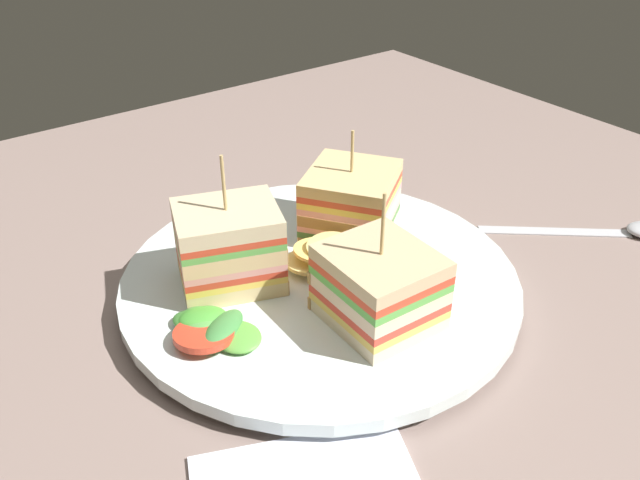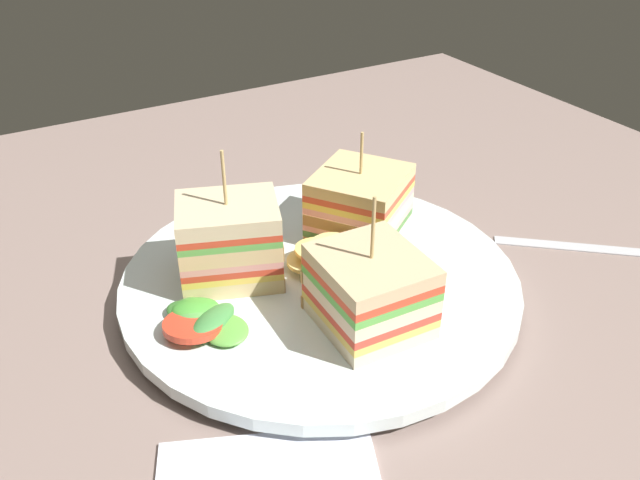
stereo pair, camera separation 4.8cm
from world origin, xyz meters
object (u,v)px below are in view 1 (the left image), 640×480
object	(u,v)px
plate	(320,282)
sandwich_wedge_0	(230,247)
sandwich_wedge_2	(351,203)
sandwich_wedge_1	(378,287)
spoon	(621,230)
chip_pile	(327,257)

from	to	relation	value
plate	sandwich_wedge_0	xyz separation A→B (cm)	(-5.67, 3.09, 3.71)
plate	sandwich_wedge_2	distance (cm)	7.32
plate	sandwich_wedge_1	distance (cm)	7.25
spoon	sandwich_wedge_0	bearing A→B (deg)	-160.63
sandwich_wedge_0	sandwich_wedge_1	bearing A→B (deg)	-39.40
sandwich_wedge_2	sandwich_wedge_1	bearing A→B (deg)	25.22
spoon	chip_pile	bearing A→B (deg)	-159.49
sandwich_wedge_1	chip_pile	size ratio (longest dim) A/B	1.28
sandwich_wedge_2	chip_pile	xyz separation A→B (cm)	(-4.81, -3.19, -1.59)
plate	sandwich_wedge_2	world-z (taller)	sandwich_wedge_2
sandwich_wedge_1	chip_pile	distance (cm)	6.80
chip_pile	spoon	xyz separation A→B (cm)	(25.28, -8.88, -2.52)
plate	chip_pile	distance (cm)	1.98
plate	spoon	bearing A→B (deg)	-18.58
sandwich_wedge_1	sandwich_wedge_2	size ratio (longest dim) A/B	0.99
sandwich_wedge_2	plate	bearing A→B (deg)	-4.13
sandwich_wedge_0	chip_pile	size ratio (longest dim) A/B	1.35
sandwich_wedge_0	chip_pile	bearing A→B (deg)	-4.70
chip_pile	sandwich_wedge_1	bearing A→B (deg)	-96.70
sandwich_wedge_0	spoon	distance (cm)	34.10
chip_pile	plate	bearing A→B (deg)	-169.62
sandwich_wedge_0	sandwich_wedge_1	xyz separation A→B (cm)	(5.63, -9.55, -0.41)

